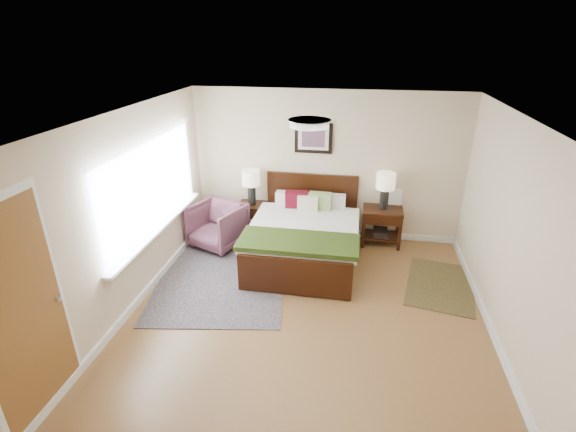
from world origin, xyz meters
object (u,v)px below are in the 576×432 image
(armchair, at_px, (217,226))
(rug_persian, at_px, (223,274))
(nightstand_left, at_px, (252,211))
(lamp_right, at_px, (385,185))
(nightstand_right, at_px, (382,222))
(lamp_left, at_px, (251,181))
(bed, at_px, (304,231))

(armchair, distance_m, rug_persian, 1.01)
(nightstand_left, distance_m, lamp_right, 2.31)
(nightstand_right, height_order, rug_persian, nightstand_right)
(lamp_left, relative_size, rug_persian, 0.24)
(bed, xyz_separation_m, rug_persian, (-1.13, -0.65, -0.50))
(lamp_left, distance_m, rug_persian, 1.72)
(nightstand_left, height_order, armchair, armchair)
(nightstand_left, height_order, lamp_left, lamp_left)
(bed, relative_size, lamp_right, 3.32)
(nightstand_left, bearing_deg, bed, -36.11)
(nightstand_right, distance_m, lamp_left, 2.31)
(nightstand_right, bearing_deg, bed, -148.10)
(nightstand_right, distance_m, rug_persian, 2.75)
(nightstand_left, distance_m, rug_persian, 1.47)
(lamp_right, relative_size, rug_persian, 0.24)
(nightstand_right, bearing_deg, nightstand_left, -179.86)
(bed, distance_m, nightstand_left, 1.27)
(lamp_right, distance_m, armchair, 2.83)
(nightstand_right, xyz_separation_m, lamp_right, (-0.00, 0.01, 0.66))
(nightstand_left, bearing_deg, rug_persian, -94.24)
(bed, xyz_separation_m, nightstand_left, (-1.02, 0.75, -0.06))
(rug_persian, bearing_deg, lamp_left, 77.03)
(lamp_left, bearing_deg, nightstand_left, -90.00)
(armchair, bearing_deg, rug_persian, -46.05)
(lamp_right, relative_size, armchair, 0.76)
(lamp_left, bearing_deg, lamp_right, 0.00)
(nightstand_left, bearing_deg, lamp_left, 90.00)
(bed, distance_m, rug_persian, 1.39)
(bed, relative_size, lamp_left, 3.32)
(bed, distance_m, armchair, 1.51)
(nightstand_left, bearing_deg, lamp_right, 0.52)
(armchair, bearing_deg, nightstand_left, 69.72)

